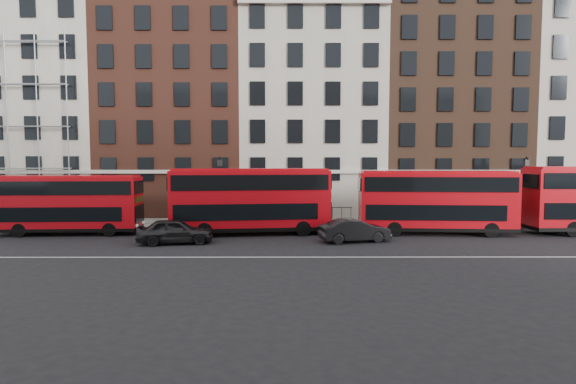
{
  "coord_description": "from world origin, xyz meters",
  "views": [
    {
      "loc": [
        -2.33,
        -25.61,
        5.14
      ],
      "look_at": [
        -2.24,
        5.0,
        3.0
      ],
      "focal_mm": 28.0,
      "sensor_mm": 36.0,
      "label": 1
    }
  ],
  "objects_px": {
    "bus_a": "(67,203)",
    "car_front": "(355,230)",
    "car_rear": "(175,231)",
    "bus_b": "(250,199)",
    "bus_c": "(435,200)"
  },
  "relations": [
    {
      "from": "bus_c",
      "to": "bus_b",
      "type": "bearing_deg",
      "value": -175.81
    },
    {
      "from": "bus_a",
      "to": "bus_c",
      "type": "xyz_separation_m",
      "value": [
        25.64,
        0.0,
        0.17
      ]
    },
    {
      "from": "bus_b",
      "to": "car_front",
      "type": "xyz_separation_m",
      "value": [
        6.87,
        -2.94,
        -1.73
      ]
    },
    {
      "from": "bus_a",
      "to": "car_front",
      "type": "bearing_deg",
      "value": -11.27
    },
    {
      "from": "bus_a",
      "to": "bus_c",
      "type": "bearing_deg",
      "value": -2.73
    },
    {
      "from": "bus_b",
      "to": "bus_c",
      "type": "relative_size",
      "value": 1.04
    },
    {
      "from": "bus_a",
      "to": "bus_b",
      "type": "height_order",
      "value": "bus_b"
    },
    {
      "from": "car_rear",
      "to": "car_front",
      "type": "xyz_separation_m",
      "value": [
        11.23,
        0.56,
        -0.05
      ]
    },
    {
      "from": "bus_a",
      "to": "bus_c",
      "type": "height_order",
      "value": "bus_c"
    },
    {
      "from": "bus_c",
      "to": "car_rear",
      "type": "xyz_separation_m",
      "value": [
        -17.28,
        -3.51,
        -1.59
      ]
    },
    {
      "from": "bus_b",
      "to": "bus_a",
      "type": "bearing_deg",
      "value": 173.24
    },
    {
      "from": "bus_b",
      "to": "car_front",
      "type": "relative_size",
      "value": 2.51
    },
    {
      "from": "car_rear",
      "to": "car_front",
      "type": "distance_m",
      "value": 11.25
    },
    {
      "from": "car_front",
      "to": "bus_c",
      "type": "bearing_deg",
      "value": -77.53
    },
    {
      "from": "bus_b",
      "to": "car_rear",
      "type": "distance_m",
      "value": 5.84
    }
  ]
}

